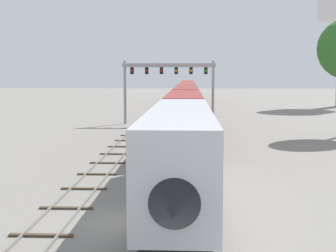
{
  "coord_description": "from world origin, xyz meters",
  "views": [
    {
      "loc": [
        2.45,
        -20.72,
        6.52
      ],
      "look_at": [
        1.0,
        12.0,
        3.0
      ],
      "focal_mm": 51.96,
      "sensor_mm": 36.0,
      "label": 1
    }
  ],
  "objects": [
    {
      "name": "ground_plane",
      "position": [
        0.0,
        0.0,
        0.0
      ],
      "size": [
        400.0,
        400.0,
        0.0
      ],
      "primitive_type": "plane",
      "color": "gray"
    },
    {
      "name": "track_main",
      "position": [
        2.0,
        60.0,
        0.07
      ],
      "size": [
        2.6,
        200.0,
        0.16
      ],
      "color": "slate",
      "rests_on": "ground"
    },
    {
      "name": "passenger_train",
      "position": [
        2.0,
        52.89,
        2.61
      ],
      "size": [
        3.04,
        118.5,
        4.8
      ],
      "color": "silver",
      "rests_on": "ground"
    },
    {
      "name": "track_near",
      "position": [
        -3.5,
        40.0,
        0.07
      ],
      "size": [
        2.6,
        160.0,
        0.16
      ],
      "color": "slate",
      "rests_on": "ground"
    },
    {
      "name": "signal_gantry",
      "position": [
        -0.25,
        42.5,
        6.07
      ],
      "size": [
        12.1,
        0.49,
        8.23
      ],
      "color": "#999BA0",
      "rests_on": "ground"
    }
  ]
}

